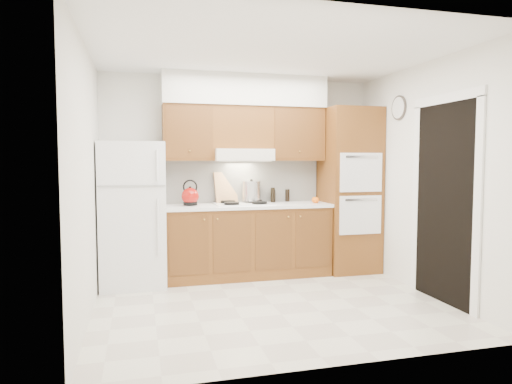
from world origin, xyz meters
TOP-DOWN VIEW (x-y plane):
  - floor at (0.00, 0.00)m, footprint 3.60×3.60m
  - ceiling at (0.00, 0.00)m, footprint 3.60×3.60m
  - wall_back at (0.00, 1.50)m, footprint 3.60×0.02m
  - wall_left at (-1.80, 0.00)m, footprint 0.02×3.00m
  - wall_right at (1.80, 0.00)m, footprint 0.02×3.00m
  - fridge at (-1.41, 1.14)m, footprint 0.75×0.72m
  - base_cabinets at (0.02, 1.20)m, footprint 2.11×0.60m
  - countertop at (0.03, 1.19)m, footprint 2.13×0.62m
  - backsplash at (0.02, 1.49)m, footprint 2.11×0.03m
  - oven_cabinet at (1.44, 1.18)m, footprint 0.70×0.65m
  - upper_cab_left at (-0.71, 1.33)m, footprint 0.63×0.33m
  - upper_cab_right at (0.72, 1.33)m, footprint 0.73×0.33m
  - range_hood at (-0.02, 1.27)m, footprint 0.75×0.45m
  - upper_cab_over_hood at (-0.02, 1.33)m, footprint 0.75×0.33m
  - soffit at (0.03, 1.32)m, footprint 2.13×0.36m
  - cooktop at (-0.02, 1.21)m, footprint 0.74×0.50m
  - doorway at (1.79, -0.35)m, footprint 0.02×0.90m
  - wall_clock at (1.79, 0.55)m, footprint 0.02×0.30m
  - kettle at (-0.71, 1.20)m, footprint 0.22×0.22m
  - cutting_board at (-0.21, 1.45)m, footprint 0.34×0.20m
  - stock_pot at (0.11, 1.35)m, footprint 0.27×0.27m
  - condiment_a at (0.42, 1.37)m, footprint 0.07×0.07m
  - condiment_b at (0.44, 1.42)m, footprint 0.06×0.06m
  - condiment_c at (0.65, 1.45)m, footprint 0.08×0.08m
  - orange_near at (0.94, 1.11)m, footprint 0.10×0.10m
  - orange_far at (0.93, 1.14)m, footprint 0.08×0.08m

SIDE VIEW (x-z plane):
  - floor at x=0.00m, z-range 0.00..0.00m
  - base_cabinets at x=0.02m, z-range 0.00..0.90m
  - fridge at x=-1.41m, z-range 0.00..1.72m
  - countertop at x=0.03m, z-range 0.90..0.94m
  - cooktop at x=-0.02m, z-range 0.94..0.95m
  - orange_near at x=0.94m, z-range 0.94..1.02m
  - orange_far at x=0.93m, z-range 0.94..1.02m
  - condiment_c at x=0.65m, z-range 0.94..1.11m
  - condiment_b at x=0.44m, z-range 0.94..1.11m
  - condiment_a at x=0.42m, z-range 0.94..1.14m
  - doorway at x=1.79m, z-range 0.00..2.10m
  - kettle at x=-0.71m, z-range 0.95..1.17m
  - stock_pot at x=0.11m, z-range 0.97..1.22m
  - oven_cabinet at x=1.44m, z-range 0.00..2.20m
  - cutting_board at x=-0.21m, z-range 0.93..1.35m
  - backsplash at x=0.02m, z-range 0.94..1.50m
  - wall_back at x=0.00m, z-range 0.00..2.60m
  - wall_left at x=-1.80m, z-range 0.00..2.60m
  - wall_right at x=1.80m, z-range 0.00..2.60m
  - range_hood at x=-0.02m, z-range 1.50..1.65m
  - upper_cab_left at x=-0.71m, z-range 1.50..2.20m
  - upper_cab_right at x=0.72m, z-range 1.50..2.20m
  - upper_cab_over_hood at x=-0.02m, z-range 1.65..2.20m
  - wall_clock at x=1.79m, z-range 2.00..2.30m
  - soffit at x=0.03m, z-range 2.20..2.60m
  - ceiling at x=0.00m, z-range 2.60..2.60m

